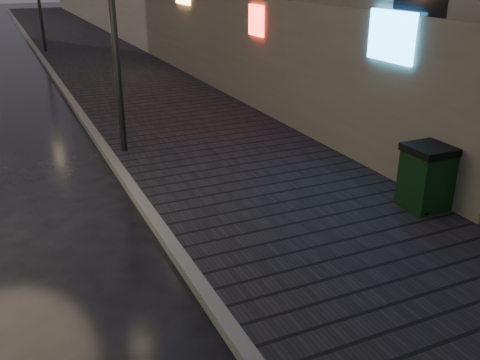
# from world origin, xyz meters

# --- Properties ---
(ground) EXTENTS (120.00, 120.00, 0.00)m
(ground) POSITION_xyz_m (0.00, 0.00, 0.00)
(ground) COLOR black
(ground) RESTS_ON ground
(sidewalk) EXTENTS (4.60, 58.00, 0.15)m
(sidewalk) POSITION_xyz_m (3.90, 21.00, 0.07)
(sidewalk) COLOR black
(sidewalk) RESTS_ON ground
(curb) EXTENTS (0.20, 58.00, 0.15)m
(curb) POSITION_xyz_m (1.50, 21.00, 0.07)
(curb) COLOR slate
(curb) RESTS_ON ground
(trash_bin) EXTENTS (0.73, 0.73, 1.10)m
(trash_bin) POSITION_xyz_m (5.80, 0.90, 0.71)
(trash_bin) COLOR black
(trash_bin) RESTS_ON sidewalk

